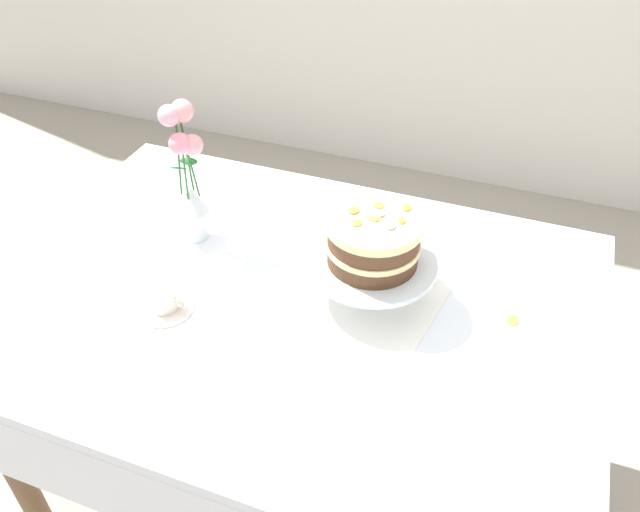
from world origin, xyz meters
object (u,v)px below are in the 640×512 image
Objects in this scene: teacup at (164,302)px; cake_stand at (372,266)px; flower_vase at (188,177)px; layer_cake at (373,240)px; dining_table at (286,329)px.

cake_stand is at bearing 26.55° from teacup.
flower_vase is at bearing 173.54° from cake_stand.
layer_cake is (0.00, 0.00, 0.07)m from cake_stand.
flower_vase is (-0.31, 0.15, 0.27)m from dining_table.
cake_stand is 0.49m from flower_vase.
cake_stand is at bearing -6.46° from flower_vase.
flower_vase is 2.88× the size of teacup.
cake_stand is 1.39× the size of layer_cake.
teacup is at bearing -75.74° from flower_vase.
cake_stand is at bearing -110.42° from layer_cake.
flower_vase reaches higher than layer_cake.
cake_stand reaches higher than dining_table.
teacup is (-0.41, -0.21, -0.06)m from cake_stand.
flower_vase is at bearing 154.55° from dining_table.
layer_cake is 0.48m from teacup.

